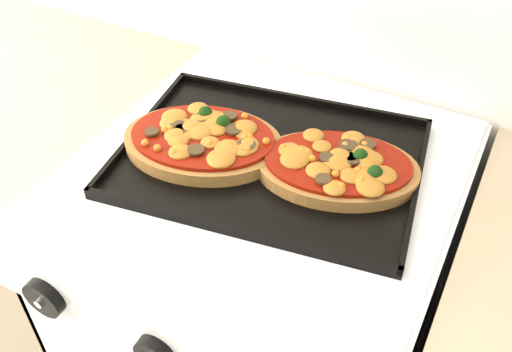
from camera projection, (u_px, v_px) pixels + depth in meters
The scene contains 6 objects.
stove at pixel (264, 329), 1.21m from camera, with size 0.60×0.60×0.91m, color white.
control_panel at pixel (157, 338), 0.74m from camera, with size 0.60×0.02×0.09m, color white.
knob_left at pixel (44, 298), 0.79m from camera, with size 0.06×0.06×0.02m, color black.
baking_tray at pixel (270, 157), 0.91m from camera, with size 0.47×0.35×0.02m, color black.
pizza_left at pixel (203, 140), 0.92m from camera, with size 0.26×0.18×0.04m, color #905E31, non-canonical shape.
pizza_right at pixel (337, 166), 0.87m from camera, with size 0.25×0.17×0.04m, color #905E31, non-canonical shape.
Camera 1 is at (0.29, 1.08, 1.51)m, focal length 40.00 mm.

